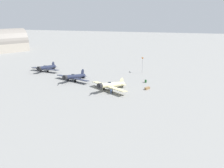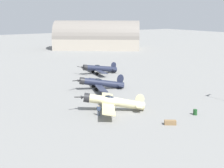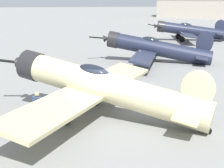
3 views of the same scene
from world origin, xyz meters
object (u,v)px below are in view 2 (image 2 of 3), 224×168
(airplane_far_line, at_px, (99,69))
(equipment_crate, at_px, (170,122))
(fuel_drum, at_px, (195,112))
(airplane_foreground, at_px, (112,102))
(airplane_mid_apron, at_px, (100,83))
(ground_crew_mechanic, at_px, (99,109))

(airplane_far_line, relative_size, equipment_crate, 6.67)
(equipment_crate, relative_size, fuel_drum, 1.97)
(airplane_far_line, height_order, fuel_drum, airplane_far_line)
(airplane_foreground, xyz_separation_m, fuel_drum, (-9.05, -9.92, -1.15))
(airplane_foreground, height_order, airplane_mid_apron, airplane_foreground)
(airplane_foreground, bearing_deg, fuel_drum, 169.33)
(ground_crew_mechanic, bearing_deg, airplane_foreground, -24.97)
(airplane_mid_apron, bearing_deg, airplane_far_line, -100.18)
(airplane_foreground, bearing_deg, airplane_mid_apron, -82.78)
(airplane_far_line, relative_size, ground_crew_mechanic, 6.97)
(equipment_crate, bearing_deg, fuel_drum, -80.34)
(airplane_foreground, height_order, fuel_drum, airplane_foreground)
(airplane_foreground, distance_m, airplane_mid_apron, 15.50)
(airplane_foreground, distance_m, airplane_far_line, 32.84)
(fuel_drum, bearing_deg, equipment_crate, 99.66)
(airplane_mid_apron, relative_size, equipment_crate, 7.12)
(airplane_far_line, bearing_deg, airplane_mid_apron, 70.42)
(airplane_foreground, height_order, equipment_crate, airplane_foreground)
(airplane_mid_apron, relative_size, ground_crew_mechanic, 7.44)
(airplane_mid_apron, height_order, equipment_crate, airplane_mid_apron)
(ground_crew_mechanic, height_order, fuel_drum, ground_crew_mechanic)
(ground_crew_mechanic, bearing_deg, fuel_drum, -73.30)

